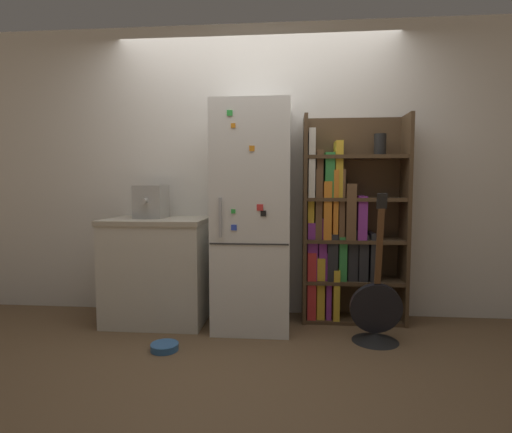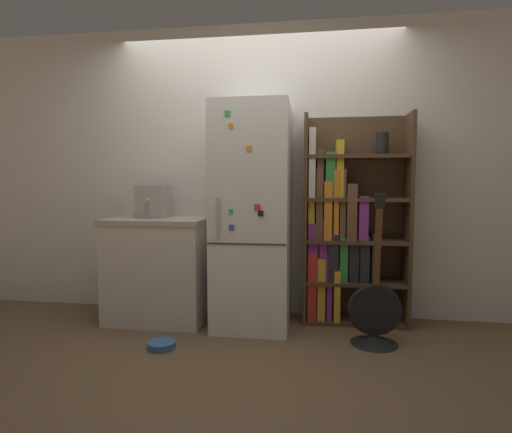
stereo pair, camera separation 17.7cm
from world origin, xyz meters
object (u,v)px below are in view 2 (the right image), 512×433
espresso_machine (154,201)px  guitar (375,322)px  bookshelf (342,229)px  pet_bowl (162,344)px  refrigerator (253,217)px

espresso_machine → guitar: espresso_machine is taller
bookshelf → pet_bowl: (-1.32, -0.79, -0.77)m
refrigerator → pet_bowl: bearing=-134.2°
bookshelf → pet_bowl: bearing=-149.3°
bookshelf → pet_bowl: 1.72m
pet_bowl → guitar: bearing=11.1°
refrigerator → pet_bowl: (-0.58, -0.59, -0.89)m
refrigerator → bookshelf: size_ratio=1.04×
bookshelf → guitar: (0.21, -0.48, -0.63)m
espresso_machine → bookshelf: bearing=4.0°
refrigerator → guitar: refrigerator is taller
espresso_machine → guitar: 2.08m
pet_bowl → espresso_machine: bearing=115.2°
bookshelf → pet_bowl: bookshelf is taller
guitar → pet_bowl: size_ratio=5.59×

